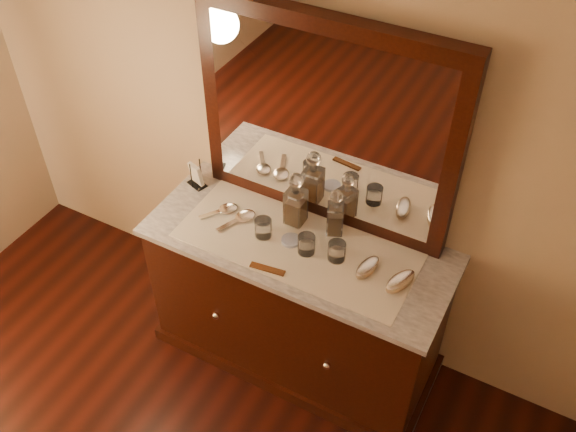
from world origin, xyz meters
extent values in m
plane|color=tan|center=(0.00, 2.25, 1.40)|extent=(4.50, 4.50, 0.00)
cube|color=black|center=(0.00, 1.96, 0.41)|extent=(1.40, 0.55, 0.82)
cube|color=black|center=(0.00, 1.96, 0.04)|extent=(1.46, 0.59, 0.08)
sphere|color=silver|center=(-0.30, 1.67, 0.45)|extent=(0.04, 0.04, 0.04)
sphere|color=silver|center=(0.30, 1.67, 0.45)|extent=(0.04, 0.04, 0.04)
cube|color=white|center=(0.00, 1.96, 0.83)|extent=(1.44, 0.59, 0.03)
cube|color=black|center=(0.00, 2.20, 1.35)|extent=(1.20, 0.08, 1.00)
cube|color=white|center=(0.00, 2.17, 1.35)|extent=(1.06, 0.01, 0.86)
cube|color=white|center=(0.00, 1.94, 0.85)|extent=(1.10, 0.45, 0.00)
cylinder|color=white|center=(-0.03, 1.94, 0.86)|extent=(0.11, 0.11, 0.02)
cube|color=brown|center=(-0.04, 1.74, 0.86)|extent=(0.16, 0.05, 0.01)
cube|color=black|center=(-0.64, 2.08, 0.85)|extent=(0.11, 0.09, 0.01)
cylinder|color=black|center=(-0.65, 2.05, 0.92)|extent=(0.01, 0.01, 0.15)
cylinder|color=black|center=(-0.63, 2.10, 0.92)|extent=(0.01, 0.01, 0.15)
cube|color=white|center=(-0.64, 2.08, 0.92)|extent=(0.09, 0.06, 0.12)
cube|color=brown|center=(-0.08, 2.07, 0.92)|extent=(0.07, 0.07, 0.13)
cube|color=white|center=(-0.08, 2.07, 0.95)|extent=(0.09, 0.09, 0.18)
cylinder|color=white|center=(-0.08, 2.07, 1.05)|extent=(0.04, 0.04, 0.03)
sphere|color=white|center=(-0.08, 2.07, 1.10)|extent=(0.07, 0.07, 0.07)
cube|color=brown|center=(0.11, 2.10, 0.91)|extent=(0.08, 0.08, 0.11)
cube|color=white|center=(0.11, 2.10, 0.93)|extent=(0.10, 0.10, 0.16)
cylinder|color=white|center=(0.11, 2.10, 1.03)|extent=(0.04, 0.04, 0.03)
sphere|color=white|center=(0.11, 2.10, 1.07)|extent=(0.08, 0.08, 0.06)
ellipsoid|color=tan|center=(0.35, 1.94, 0.87)|extent=(0.09, 0.16, 0.02)
ellipsoid|color=silver|center=(0.35, 1.94, 0.88)|extent=(0.09, 0.16, 0.02)
ellipsoid|color=tan|center=(0.50, 1.93, 0.87)|extent=(0.12, 0.18, 0.02)
ellipsoid|color=silver|center=(0.50, 1.93, 0.89)|extent=(0.12, 0.18, 0.02)
ellipsoid|color=silver|center=(-0.40, 1.99, 0.86)|extent=(0.12, 0.12, 0.02)
cube|color=silver|center=(-0.45, 1.92, 0.86)|extent=(0.09, 0.11, 0.01)
ellipsoid|color=silver|center=(-0.30, 1.98, 0.86)|extent=(0.12, 0.13, 0.02)
cube|color=silver|center=(-0.34, 1.90, 0.86)|extent=(0.07, 0.13, 0.01)
cylinder|color=white|center=(0.06, 1.92, 0.90)|extent=(0.08, 0.08, 0.09)
cylinder|color=white|center=(0.20, 1.95, 0.90)|extent=(0.08, 0.08, 0.09)
cylinder|color=white|center=(-0.16, 1.92, 0.90)|extent=(0.08, 0.08, 0.09)
camera|label=1|loc=(0.93, 0.13, 2.94)|focal=39.96mm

